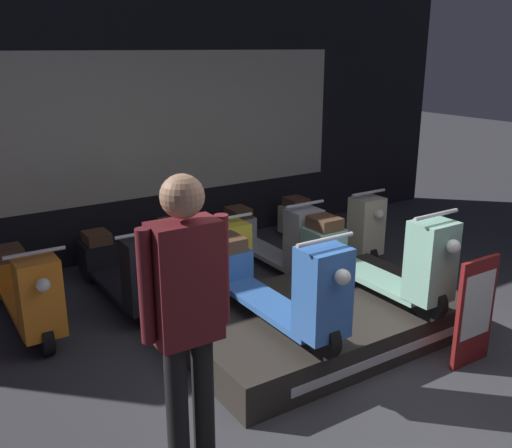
{
  "coord_description": "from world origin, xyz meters",
  "views": [
    {
      "loc": [
        -2.69,
        -2.3,
        2.44
      ],
      "look_at": [
        0.09,
        2.02,
        0.84
      ],
      "focal_mm": 40.0,
      "sensor_mm": 36.0,
      "label": 1
    }
  ],
  "objects_px": {
    "scooter_backrow_3": "(271,238)",
    "scooter_backrow_4": "(331,226)",
    "person_left_browsing": "(187,309)",
    "scooter_backrow_2": "(202,253)",
    "price_sign_board": "(475,312)",
    "scooter_display_right": "(376,257)",
    "scooter_display_left": "(273,284)",
    "scooter_backrow_0": "(26,290)",
    "scooter_backrow_1": "(121,270)"
  },
  "relations": [
    {
      "from": "scooter_backrow_0",
      "to": "scooter_backrow_3",
      "type": "relative_size",
      "value": 1.0
    },
    {
      "from": "scooter_display_left",
      "to": "scooter_backrow_1",
      "type": "height_order",
      "value": "scooter_display_left"
    },
    {
      "from": "scooter_backrow_4",
      "to": "scooter_backrow_3",
      "type": "bearing_deg",
      "value": 180.0
    },
    {
      "from": "scooter_display_right",
      "to": "price_sign_board",
      "type": "distance_m",
      "value": 0.97
    },
    {
      "from": "price_sign_board",
      "to": "scooter_backrow_2",
      "type": "bearing_deg",
      "value": 111.87
    },
    {
      "from": "scooter_display_left",
      "to": "scooter_backrow_4",
      "type": "relative_size",
      "value": 1.0
    },
    {
      "from": "scooter_backrow_2",
      "to": "scooter_backrow_3",
      "type": "bearing_deg",
      "value": 0.0
    },
    {
      "from": "person_left_browsing",
      "to": "scooter_backrow_3",
      "type": "bearing_deg",
      "value": 47.77
    },
    {
      "from": "scooter_backrow_1",
      "to": "person_left_browsing",
      "type": "distance_m",
      "value": 2.64
    },
    {
      "from": "scooter_backrow_4",
      "to": "person_left_browsing",
      "type": "xyz_separation_m",
      "value": [
        -3.15,
        -2.49,
        0.72
      ]
    },
    {
      "from": "scooter_display_left",
      "to": "scooter_backrow_0",
      "type": "bearing_deg",
      "value": 132.8
    },
    {
      "from": "price_sign_board",
      "to": "scooter_display_right",
      "type": "bearing_deg",
      "value": 100.32
    },
    {
      "from": "scooter_backrow_0",
      "to": "scooter_backrow_4",
      "type": "relative_size",
      "value": 1.0
    },
    {
      "from": "scooter_backrow_3",
      "to": "person_left_browsing",
      "type": "bearing_deg",
      "value": -132.23
    },
    {
      "from": "person_left_browsing",
      "to": "price_sign_board",
      "type": "relative_size",
      "value": 2.03
    },
    {
      "from": "scooter_backrow_0",
      "to": "person_left_browsing",
      "type": "bearing_deg",
      "value": -80.61
    },
    {
      "from": "scooter_backrow_4",
      "to": "price_sign_board",
      "type": "bearing_deg",
      "value": -105.63
    },
    {
      "from": "scooter_display_left",
      "to": "scooter_backrow_3",
      "type": "distance_m",
      "value": 2.04
    },
    {
      "from": "scooter_backrow_0",
      "to": "price_sign_board",
      "type": "height_order",
      "value": "scooter_backrow_0"
    },
    {
      "from": "person_left_browsing",
      "to": "scooter_display_left",
      "type": "bearing_deg",
      "value": 35.45
    },
    {
      "from": "scooter_backrow_1",
      "to": "scooter_backrow_0",
      "type": "bearing_deg",
      "value": 180.0
    },
    {
      "from": "scooter_display_left",
      "to": "scooter_backrow_0",
      "type": "xyz_separation_m",
      "value": [
        -1.55,
        1.68,
        -0.3
      ]
    },
    {
      "from": "price_sign_board",
      "to": "person_left_browsing",
      "type": "bearing_deg",
      "value": 177.04
    },
    {
      "from": "scooter_backrow_2",
      "to": "scooter_backrow_3",
      "type": "xyz_separation_m",
      "value": [
        0.89,
        0.0,
        0.0
      ]
    },
    {
      "from": "scooter_backrow_4",
      "to": "price_sign_board",
      "type": "relative_size",
      "value": 1.97
    },
    {
      "from": "scooter_backrow_2",
      "to": "scooter_backrow_1",
      "type": "bearing_deg",
      "value": 180.0
    },
    {
      "from": "scooter_backrow_2",
      "to": "scooter_backrow_4",
      "type": "relative_size",
      "value": 1.0
    },
    {
      "from": "scooter_backrow_2",
      "to": "price_sign_board",
      "type": "height_order",
      "value": "scooter_backrow_2"
    },
    {
      "from": "scooter_display_right",
      "to": "scooter_backrow_2",
      "type": "bearing_deg",
      "value": 117.66
    },
    {
      "from": "scooter_display_left",
      "to": "person_left_browsing",
      "type": "xyz_separation_m",
      "value": [
        -1.14,
        -0.81,
        0.42
      ]
    },
    {
      "from": "scooter_backrow_1",
      "to": "price_sign_board",
      "type": "xyz_separation_m",
      "value": [
        1.94,
        -2.61,
        0.11
      ]
    },
    {
      "from": "scooter_display_left",
      "to": "scooter_display_right",
      "type": "xyz_separation_m",
      "value": [
        1.11,
        0.0,
        0.0
      ]
    },
    {
      "from": "scooter_display_right",
      "to": "scooter_backrow_1",
      "type": "xyz_separation_m",
      "value": [
        -1.77,
        1.68,
        -0.3
      ]
    },
    {
      "from": "scooter_display_left",
      "to": "scooter_display_right",
      "type": "bearing_deg",
      "value": 0.0
    },
    {
      "from": "price_sign_board",
      "to": "scooter_backrow_0",
      "type": "bearing_deg",
      "value": 137.27
    },
    {
      "from": "scooter_backrow_1",
      "to": "person_left_browsing",
      "type": "bearing_deg",
      "value": -100.89
    },
    {
      "from": "scooter_display_right",
      "to": "scooter_backrow_1",
      "type": "distance_m",
      "value": 2.46
    },
    {
      "from": "scooter_display_right",
      "to": "scooter_backrow_4",
      "type": "bearing_deg",
      "value": 61.72
    },
    {
      "from": "scooter_backrow_2",
      "to": "price_sign_board",
      "type": "xyz_separation_m",
      "value": [
        1.05,
        -2.61,
        0.11
      ]
    },
    {
      "from": "scooter_display_right",
      "to": "scooter_backrow_3",
      "type": "distance_m",
      "value": 1.7
    },
    {
      "from": "scooter_display_right",
      "to": "person_left_browsing",
      "type": "distance_m",
      "value": 2.43
    },
    {
      "from": "scooter_backrow_4",
      "to": "scooter_display_left",
      "type": "bearing_deg",
      "value": -140.16
    },
    {
      "from": "scooter_backrow_3",
      "to": "price_sign_board",
      "type": "distance_m",
      "value": 2.62
    },
    {
      "from": "scooter_backrow_3",
      "to": "scooter_backrow_4",
      "type": "relative_size",
      "value": 1.0
    },
    {
      "from": "scooter_backrow_0",
      "to": "scooter_backrow_2",
      "type": "height_order",
      "value": "same"
    },
    {
      "from": "scooter_display_right",
      "to": "scooter_backrow_2",
      "type": "xyz_separation_m",
      "value": [
        -0.88,
        1.68,
        -0.3
      ]
    },
    {
      "from": "scooter_display_right",
      "to": "person_left_browsing",
      "type": "relative_size",
      "value": 0.97
    },
    {
      "from": "person_left_browsing",
      "to": "price_sign_board",
      "type": "xyz_separation_m",
      "value": [
        2.42,
        -0.13,
        -0.61
      ]
    },
    {
      "from": "scooter_display_left",
      "to": "scooter_display_right",
      "type": "height_order",
      "value": "same"
    },
    {
      "from": "scooter_display_left",
      "to": "scooter_display_right",
      "type": "distance_m",
      "value": 1.11
    }
  ]
}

